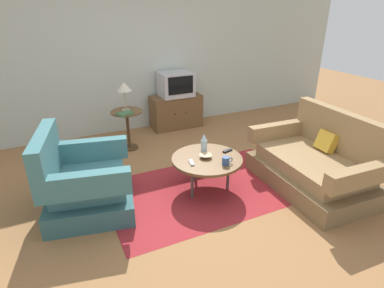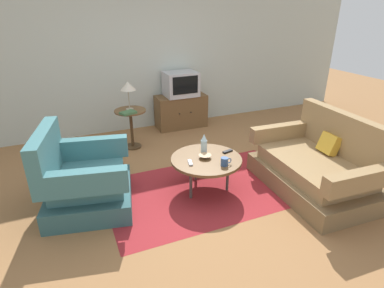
{
  "view_description": "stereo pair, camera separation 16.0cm",
  "coord_description": "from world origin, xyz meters",
  "views": [
    {
      "loc": [
        -1.57,
        -3.04,
        2.17
      ],
      "look_at": [
        0.0,
        0.24,
        0.55
      ],
      "focal_mm": 29.34,
      "sensor_mm": 36.0,
      "label": 1
    },
    {
      "loc": [
        -1.42,
        -3.11,
        2.17
      ],
      "look_at": [
        0.0,
        0.24,
        0.55
      ],
      "focal_mm": 29.34,
      "sensor_mm": 36.0,
      "label": 2
    }
  ],
  "objects": [
    {
      "name": "ground_plane",
      "position": [
        0.0,
        0.0,
        0.0
      ],
      "size": [
        16.0,
        16.0,
        0.0
      ],
      "primitive_type": "plane",
      "color": "olive"
    },
    {
      "name": "back_wall",
      "position": [
        0.0,
        2.56,
        1.35
      ],
      "size": [
        9.0,
        0.12,
        2.7
      ],
      "primitive_type": "cube",
      "color": "#B2BCB2",
      "rests_on": "ground"
    },
    {
      "name": "area_rug",
      "position": [
        0.09,
        -0.01,
        0.0
      ],
      "size": [
        2.49,
        1.53,
        0.0
      ],
      "primitive_type": "cube",
      "color": "maroon",
      "rests_on": "ground"
    },
    {
      "name": "armchair",
      "position": [
        -1.36,
        0.22,
        0.32
      ],
      "size": [
        1.11,
        1.15,
        0.97
      ],
      "rotation": [
        0.0,
        0.0,
        -1.78
      ],
      "color": "#325C60",
      "rests_on": "ground"
    },
    {
      "name": "couch",
      "position": [
        1.4,
        -0.53,
        0.3
      ],
      "size": [
        1.06,
        1.61,
        0.95
      ],
      "rotation": [
        0.0,
        0.0,
        1.52
      ],
      "color": "brown",
      "rests_on": "ground"
    },
    {
      "name": "coffee_table",
      "position": [
        0.09,
        -0.01,
        0.42
      ],
      "size": [
        0.87,
        0.87,
        0.45
      ],
      "color": "brown",
      "rests_on": "ground"
    },
    {
      "name": "side_table",
      "position": [
        -0.46,
        1.65,
        0.46
      ],
      "size": [
        0.5,
        0.5,
        0.64
      ],
      "color": "brown",
      "rests_on": "ground"
    },
    {
      "name": "tv_stand",
      "position": [
        0.63,
        2.24,
        0.31
      ],
      "size": [
        0.94,
        0.46,
        0.62
      ],
      "color": "brown",
      "rests_on": "ground"
    },
    {
      "name": "television",
      "position": [
        0.63,
        2.23,
        0.84
      ],
      "size": [
        0.6,
        0.46,
        0.44
      ],
      "color": "#B7B7BC",
      "rests_on": "tv_stand"
    },
    {
      "name": "table_lamp",
      "position": [
        -0.47,
        1.66,
        1.01
      ],
      "size": [
        0.24,
        0.24,
        0.45
      ],
      "color": "#9E937A",
      "rests_on": "side_table"
    },
    {
      "name": "vase",
      "position": [
        0.13,
        0.16,
        0.57
      ],
      "size": [
        0.08,
        0.08,
        0.25
      ],
      "color": "silver",
      "rests_on": "coffee_table"
    },
    {
      "name": "mug",
      "position": [
        0.2,
        -0.26,
        0.5
      ],
      "size": [
        0.14,
        0.09,
        0.1
      ],
      "color": "#335184",
      "rests_on": "coffee_table"
    },
    {
      "name": "bowl",
      "position": [
        0.08,
        -0.0,
        0.47
      ],
      "size": [
        0.16,
        0.16,
        0.04
      ],
      "color": "tan",
      "rests_on": "coffee_table"
    },
    {
      "name": "tv_remote_dark",
      "position": [
        0.41,
        0.04,
        0.46
      ],
      "size": [
        0.15,
        0.08,
        0.02
      ],
      "rotation": [
        0.0,
        0.0,
        3.39
      ],
      "color": "black",
      "rests_on": "coffee_table"
    },
    {
      "name": "tv_remote_silver",
      "position": [
        -0.15,
        -0.06,
        0.46
      ],
      "size": [
        0.08,
        0.15,
        0.02
      ],
      "rotation": [
        0.0,
        0.0,
        4.47
      ],
      "color": "#B2B2B7",
      "rests_on": "coffee_table"
    },
    {
      "name": "book",
      "position": [
        -0.53,
        1.47,
        0.66
      ],
      "size": [
        0.27,
        0.23,
        0.04
      ],
      "rotation": [
        0.0,
        0.0,
        0.37
      ],
      "color": "#3D663D",
      "rests_on": "side_table"
    }
  ]
}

